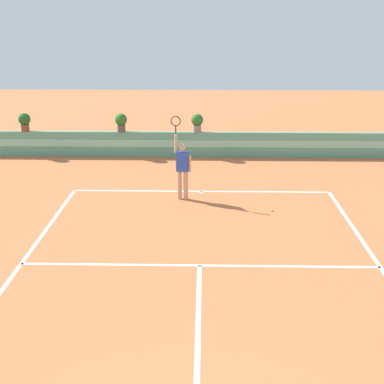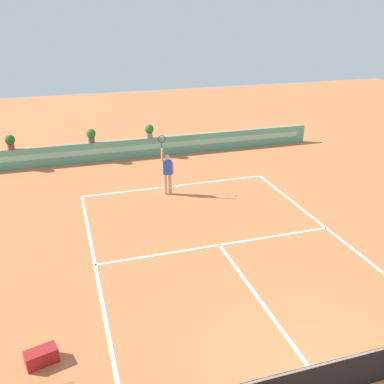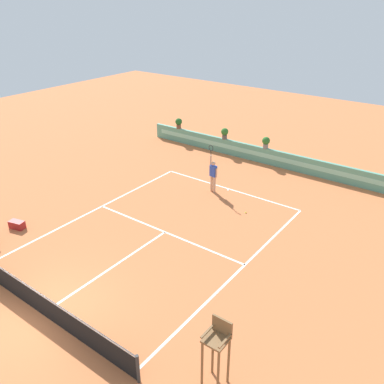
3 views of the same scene
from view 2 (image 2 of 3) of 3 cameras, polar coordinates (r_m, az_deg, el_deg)
name	(u,v)px [view 2 (image 2 of 3)]	position (r m, az deg, el deg)	size (l,w,h in m)	color
ground_plane	(224,251)	(14.34, 4.19, -7.72)	(60.00, 60.00, 0.00)	#C66B3D
court_lines	(216,240)	(14.92, 3.19, -6.37)	(8.32, 11.94, 0.01)	white
net	(332,376)	(9.87, 17.97, -22.03)	(8.92, 0.10, 1.00)	#333333
back_wall_barrier	(154,147)	(23.32, -5.06, 5.96)	(18.00, 0.21, 1.00)	#599E84
gear_bag	(41,357)	(10.84, -19.18, -19.75)	(0.70, 0.36, 0.36)	maroon
tennis_player	(167,171)	(18.16, -3.27, 2.81)	(0.62, 0.27, 2.58)	tan
tennis_ball_near_baseline	(234,195)	(18.39, 5.60, -0.41)	(0.07, 0.07, 0.07)	#CCE033
potted_plant_left	(91,135)	(22.64, -13.13, 7.33)	(0.48, 0.48, 0.72)	#514C47
potted_plant_centre	(149,130)	(23.03, -5.64, 8.08)	(0.48, 0.48, 0.72)	gray
potted_plant_far_left	(10,141)	(22.72, -22.80, 6.17)	(0.48, 0.48, 0.72)	brown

